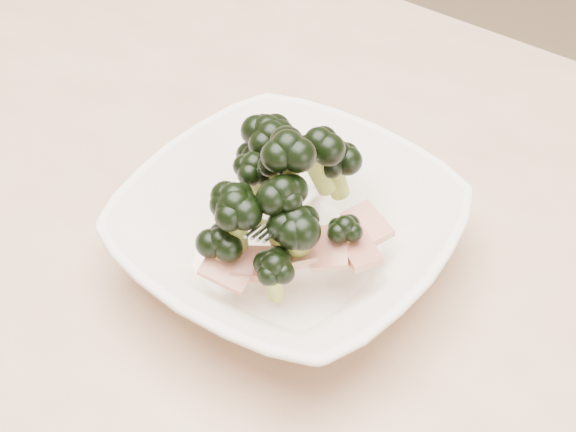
{
  "coord_description": "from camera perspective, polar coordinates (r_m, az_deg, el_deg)",
  "views": [
    {
      "loc": [
        0.38,
        -0.38,
        1.24
      ],
      "look_at": [
        0.11,
        -0.02,
        0.8
      ],
      "focal_mm": 50.0,
      "sensor_mm": 36.0,
      "label": 1
    }
  ],
  "objects": [
    {
      "name": "broccoli_dish",
      "position": [
        0.64,
        -0.11,
        -0.61
      ],
      "size": [
        0.26,
        0.26,
        0.14
      ],
      "color": "white",
      "rests_on": "dining_table"
    },
    {
      "name": "dining_table",
      "position": [
        0.8,
        -5.77,
        -3.44
      ],
      "size": [
        1.2,
        0.8,
        0.75
      ],
      "color": "tan",
      "rests_on": "ground"
    }
  ]
}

